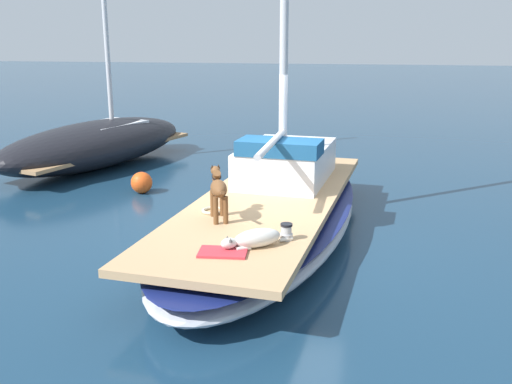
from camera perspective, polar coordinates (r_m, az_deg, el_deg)
ground_plane at (r=9.17m, az=1.25°, el=-4.48°), size 120.00×120.00×0.00m
sailboat_main at (r=9.06m, az=1.26°, el=-2.48°), size 3.11×7.42×0.66m
mast_main at (r=9.33m, az=2.67°, el=16.70°), size 0.14×2.27×6.01m
cabin_house at (r=9.93m, az=3.00°, el=3.09°), size 1.58×2.33×0.84m
dog_white at (r=6.83m, az=-0.14°, el=-4.68°), size 0.81×0.64×0.22m
dog_brown at (r=7.80m, az=-3.79°, el=0.27°), size 0.44×0.90×0.70m
deck_winch at (r=7.08m, az=3.05°, el=-4.04°), size 0.16×0.16×0.21m
coiled_rope at (r=8.22m, az=-4.34°, el=-1.87°), size 0.32×0.32×0.04m
deck_towel at (r=6.68m, az=-3.34°, el=-6.04°), size 0.60×0.42×0.03m
moored_boat_port_side at (r=14.58m, az=-15.68°, el=4.77°), size 3.73×6.33×7.08m
mooring_buoy at (r=11.86m, az=-11.37°, el=0.93°), size 0.44×0.44×0.44m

